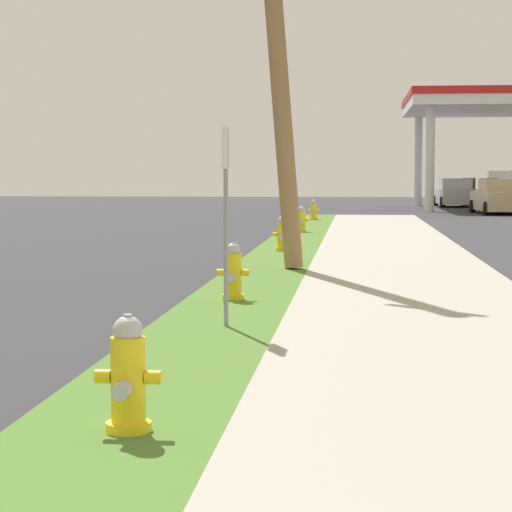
# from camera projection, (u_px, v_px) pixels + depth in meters

# --- Properties ---
(fire_hydrant_nearest) EXTENTS (0.42, 0.37, 0.74)m
(fire_hydrant_nearest) POSITION_uv_depth(u_px,v_px,m) (128.00, 381.00, 6.27)
(fire_hydrant_nearest) COLOR yellow
(fire_hydrant_nearest) RESTS_ON grass_verge
(fire_hydrant_second) EXTENTS (0.42, 0.38, 0.74)m
(fire_hydrant_second) POSITION_uv_depth(u_px,v_px,m) (233.00, 274.00, 13.02)
(fire_hydrant_second) COLOR yellow
(fire_hydrant_second) RESTS_ON grass_verge
(fire_hydrant_third) EXTENTS (0.42, 0.37, 0.74)m
(fire_hydrant_third) POSITION_uv_depth(u_px,v_px,m) (282.00, 235.00, 21.45)
(fire_hydrant_third) COLOR yellow
(fire_hydrant_third) RESTS_ON grass_verge
(fire_hydrant_fourth) EXTENTS (0.42, 0.37, 0.74)m
(fire_hydrant_fourth) POSITION_uv_depth(u_px,v_px,m) (302.00, 221.00, 28.55)
(fire_hydrant_fourth) COLOR yellow
(fire_hydrant_fourth) RESTS_ON grass_verge
(fire_hydrant_fifth) EXTENTS (0.42, 0.38, 0.74)m
(fire_hydrant_fifth) POSITION_uv_depth(u_px,v_px,m) (314.00, 211.00, 36.49)
(fire_hydrant_fifth) COLOR yellow
(fire_hydrant_fifth) RESTS_ON grass_verge
(utility_pole_midground) EXTENTS (1.50, 1.38, 8.46)m
(utility_pole_midground) POSITION_uv_depth(u_px,v_px,m) (275.00, 19.00, 17.29)
(utility_pole_midground) COLOR #937047
(utility_pole_midground) RESTS_ON grass_verge
(street_sign_post) EXTENTS (0.05, 0.36, 2.12)m
(street_sign_post) POSITION_uv_depth(u_px,v_px,m) (226.00, 185.00, 10.58)
(street_sign_post) COLOR gray
(street_sign_post) RESTS_ON grass_verge
(car_silver_by_near_pump) EXTENTS (2.05, 4.55, 1.57)m
(car_silver_by_near_pump) POSITION_uv_depth(u_px,v_px,m) (455.00, 194.00, 55.50)
(car_silver_by_near_pump) COLOR #BCBCC1
(car_silver_by_near_pump) RESTS_ON ground
(car_tan_by_far_pump) EXTENTS (2.18, 4.60, 1.57)m
(car_tan_by_far_pump) POSITION_uv_depth(u_px,v_px,m) (499.00, 198.00, 44.99)
(car_tan_by_far_pump) COLOR tan
(car_tan_by_far_pump) RESTS_ON ground
(truck_white_at_forecourt) EXTENTS (2.57, 5.56, 1.97)m
(truck_white_at_forecourt) POSITION_uv_depth(u_px,v_px,m) (508.00, 192.00, 48.50)
(truck_white_at_forecourt) COLOR white
(truck_white_at_forecourt) RESTS_ON ground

